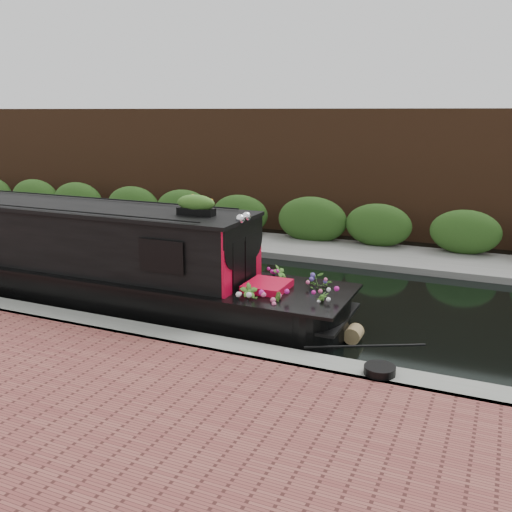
% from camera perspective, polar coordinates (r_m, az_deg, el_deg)
% --- Properties ---
extents(ground, '(80.00, 80.00, 0.00)m').
position_cam_1_polar(ground, '(12.83, -1.97, -3.55)').
color(ground, black).
rests_on(ground, ground).
extents(near_bank_coping, '(40.00, 0.60, 0.50)m').
position_cam_1_polar(near_bank_coping, '(10.15, -10.22, -8.74)').
color(near_bank_coping, gray).
rests_on(near_bank_coping, ground).
extents(far_bank_path, '(40.00, 2.40, 0.34)m').
position_cam_1_polar(far_bank_path, '(16.56, 4.38, 0.55)').
color(far_bank_path, slate).
rests_on(far_bank_path, ground).
extents(far_hedge, '(40.00, 1.10, 2.80)m').
position_cam_1_polar(far_hedge, '(17.39, 5.38, 1.20)').
color(far_hedge, '#284D19').
rests_on(far_hedge, ground).
extents(far_brick_wall, '(40.00, 1.00, 8.00)m').
position_cam_1_polar(far_brick_wall, '(19.35, 7.38, 2.49)').
color(far_brick_wall, '#4D2D1A').
rests_on(far_brick_wall, ground).
extents(narrowboat, '(11.18, 2.01, 2.62)m').
position_cam_1_polar(narrowboat, '(12.73, -17.11, -0.69)').
color(narrowboat, black).
rests_on(narrowboat, ground).
extents(rope_fender, '(0.30, 0.34, 0.30)m').
position_cam_1_polar(rope_fender, '(10.21, 9.75, -7.69)').
color(rope_fender, olive).
rests_on(rope_fender, ground).
extents(coiled_mooring_rope, '(0.46, 0.46, 0.12)m').
position_cam_1_polar(coiled_mooring_rope, '(8.57, 12.27, -11.09)').
color(coiled_mooring_rope, black).
rests_on(coiled_mooring_rope, near_bank_coping).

